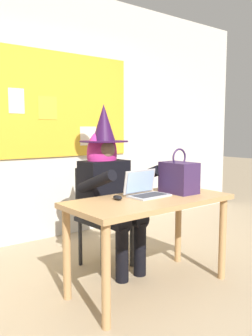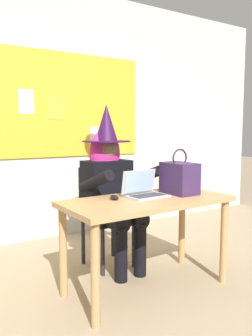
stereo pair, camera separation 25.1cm
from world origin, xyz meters
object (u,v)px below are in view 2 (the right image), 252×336
object	(u,v)px
laptop	(144,190)
handbag	(179,178)
computer_mouse	(114,197)
desk_main	(147,212)
person_costumed	(110,180)
chair_at_desk	(103,209)

from	to	relation	value
laptop	handbag	xyz separation A→B (m)	(0.32, -0.06, 0.09)
laptop	computer_mouse	size ratio (longest dim) A/B	3.27
computer_mouse	desk_main	bearing A→B (deg)	-10.66
desk_main	person_costumed	world-z (taller)	person_costumed
laptop	computer_mouse	bearing A→B (deg)	173.27
person_costumed	computer_mouse	size ratio (longest dim) A/B	14.35
laptop	handbag	size ratio (longest dim) A/B	0.90
person_costumed	laptop	xyz separation A→B (m)	(0.05, -0.46, -0.03)
desk_main	computer_mouse	distance (m)	0.29
handbag	chair_at_desk	bearing A→B (deg)	119.82
desk_main	handbag	distance (m)	0.42
handbag	person_costumed	bearing A→B (deg)	124.57
computer_mouse	laptop	bearing A→B (deg)	9.79
chair_at_desk	handbag	xyz separation A→B (m)	(0.37, -0.65, 0.35)
desk_main	chair_at_desk	size ratio (longest dim) A/B	1.46
desk_main	person_costumed	bearing A→B (deg)	91.65
computer_mouse	person_costumed	bearing A→B (deg)	76.68
person_costumed	handbag	bearing A→B (deg)	32.01
person_costumed	handbag	world-z (taller)	person_costumed
laptop	handbag	bearing A→B (deg)	-14.80
chair_at_desk	computer_mouse	world-z (taller)	chair_at_desk
person_costumed	handbag	size ratio (longest dim) A/B	3.95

